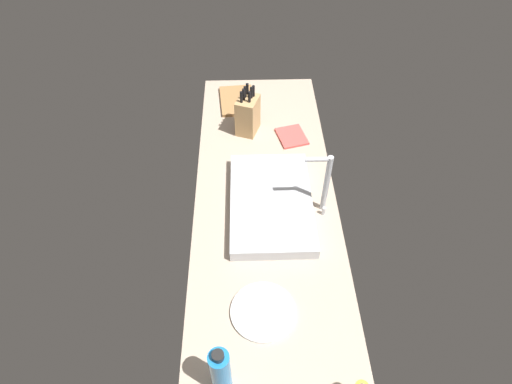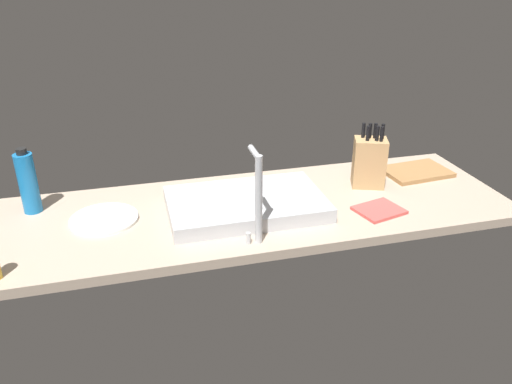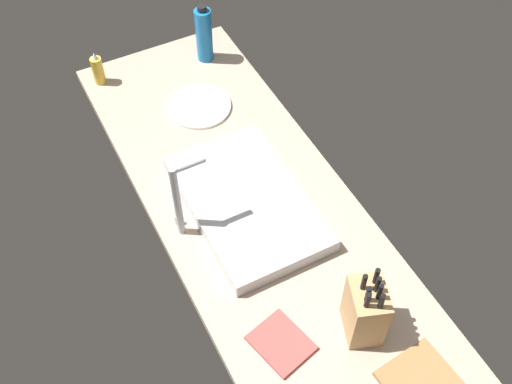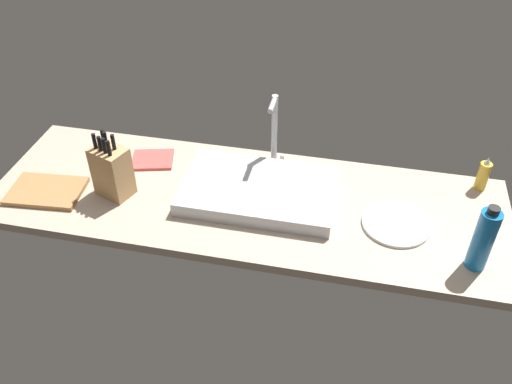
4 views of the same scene
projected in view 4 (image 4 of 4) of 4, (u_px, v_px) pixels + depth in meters
The scene contains 9 objects.
countertop_slab at pixel (246, 202), 204.72cm from camera, with size 193.01×63.78×3.50cm, color tan.
sink_basin at pixel (259, 191), 202.83cm from camera, with size 56.86×35.63×5.43cm, color #B7BABF.
faucet at pixel (274, 127), 210.07cm from camera, with size 5.50×11.33×30.58cm.
knife_block at pixel (112, 171), 199.69cm from camera, with size 15.19×13.41×25.81cm.
cutting_board at pixel (46, 191), 205.59cm from camera, with size 27.17×18.78×1.80cm, color #9E7042.
soap_bottle at pixel (483, 175), 204.63cm from camera, with size 4.41×4.41×14.22cm.
water_bottle at pixel (483, 239), 169.85cm from camera, with size 6.60×6.60×24.65cm.
dinner_plate at pixel (396, 224), 191.68cm from camera, with size 24.01×24.01×1.20cm, color white.
dish_towel at pixel (153, 160), 221.97cm from camera, with size 16.25×13.52×1.20cm, color #CC4C47.
Camera 4 is at (36.62, -152.40, 133.56)cm, focal length 38.13 mm.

